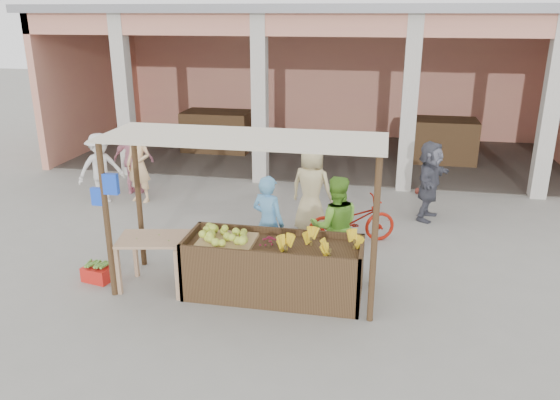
% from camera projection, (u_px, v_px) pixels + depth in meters
% --- Properties ---
extents(ground, '(60.00, 60.00, 0.00)m').
position_uv_depth(ground, '(241.00, 291.00, 8.30)').
color(ground, gray).
rests_on(ground, ground).
extents(market_building, '(14.40, 6.40, 4.20)m').
position_uv_depth(market_building, '(321.00, 61.00, 15.69)').
color(market_building, tan).
rests_on(market_building, ground).
extents(fruit_stall, '(2.60, 0.95, 0.80)m').
position_uv_depth(fruit_stall, '(273.00, 270.00, 8.08)').
color(fruit_stall, '#503720').
rests_on(fruit_stall, ground).
extents(stall_awning, '(4.09, 1.35, 2.39)m').
position_uv_depth(stall_awning, '(238.00, 165.00, 7.71)').
color(stall_awning, '#503720').
rests_on(stall_awning, ground).
extents(banana_heap, '(1.08, 0.59, 0.20)m').
position_uv_depth(banana_heap, '(319.00, 243.00, 7.79)').
color(banana_heap, yellow).
rests_on(banana_heap, fruit_stall).
extents(melon_tray, '(0.82, 0.71, 0.21)m').
position_uv_depth(melon_tray, '(226.00, 237.00, 8.00)').
color(melon_tray, tan).
rests_on(melon_tray, fruit_stall).
extents(berry_heap, '(0.40, 0.32, 0.13)m').
position_uv_depth(berry_heap, '(270.00, 241.00, 7.96)').
color(berry_heap, maroon).
rests_on(berry_heap, fruit_stall).
extents(side_table, '(1.15, 0.88, 0.83)m').
position_uv_depth(side_table, '(154.00, 246.00, 8.20)').
color(side_table, tan).
rests_on(side_table, ground).
extents(papaya_pile, '(0.64, 0.36, 0.18)m').
position_uv_depth(papaya_pile, '(153.00, 232.00, 8.12)').
color(papaya_pile, '#5F9932').
rests_on(papaya_pile, side_table).
extents(red_crate, '(0.50, 0.41, 0.23)m').
position_uv_depth(red_crate, '(98.00, 274.00, 8.61)').
color(red_crate, red).
rests_on(red_crate, ground).
extents(plantain_bundle, '(0.34, 0.24, 0.07)m').
position_uv_depth(plantain_bundle, '(97.00, 265.00, 8.56)').
color(plantain_bundle, '#5E9536').
rests_on(plantain_bundle, red_crate).
extents(produce_sacks, '(0.77, 0.47, 0.58)m').
position_uv_depth(produce_sacks, '(425.00, 182.00, 12.63)').
color(produce_sacks, maroon).
rests_on(produce_sacks, ground).
extents(vendor_blue, '(0.77, 0.67, 1.70)m').
position_uv_depth(vendor_blue, '(268.00, 220.00, 8.80)').
color(vendor_blue, '#63ACE6').
rests_on(vendor_blue, ground).
extents(vendor_green, '(0.91, 0.64, 1.73)m').
position_uv_depth(vendor_green, '(335.00, 224.00, 8.60)').
color(vendor_green, '#69B030').
rests_on(vendor_green, ground).
extents(motorcycle, '(1.19, 1.81, 0.90)m').
position_uv_depth(motorcycle, '(352.00, 220.00, 9.93)').
color(motorcycle, '#A1180A').
rests_on(motorcycle, ground).
extents(shopper_a, '(1.16, 1.13, 1.68)m').
position_uv_depth(shopper_a, '(100.00, 166.00, 11.92)').
color(shopper_a, silver).
rests_on(shopper_a, ground).
extents(shopper_b, '(1.03, 0.58, 1.73)m').
position_uv_depth(shopper_b, '(134.00, 157.00, 12.52)').
color(shopper_b, pink).
rests_on(shopper_b, ground).
extents(shopper_c, '(1.04, 0.82, 1.89)m').
position_uv_depth(shopper_c, '(312.00, 184.00, 10.33)').
color(shopper_c, tan).
rests_on(shopper_c, ground).
extents(shopper_d, '(1.08, 1.70, 1.71)m').
position_uv_depth(shopper_d, '(430.00, 179.00, 10.95)').
color(shopper_d, '#474854').
rests_on(shopper_d, ground).
extents(shopper_e, '(0.74, 0.62, 1.74)m').
position_uv_depth(shopper_e, '(139.00, 164.00, 11.99)').
color(shopper_e, '#E4B680').
rests_on(shopper_e, ground).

